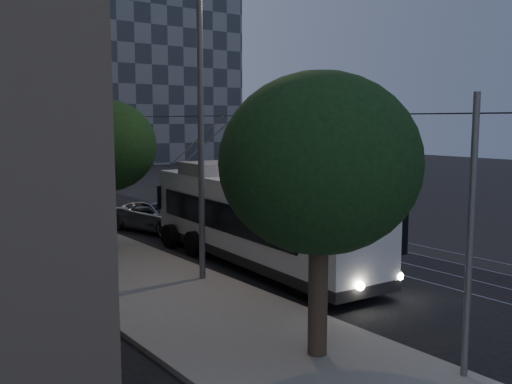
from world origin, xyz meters
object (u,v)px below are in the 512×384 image
(car_white_d, at_px, (10,178))
(streetlamp_far, at_px, (13,101))
(trolleybus, at_px, (254,219))
(car_white_c, at_px, (40,182))
(streetlamp_near, at_px, (211,84))
(car_white_a, at_px, (81,194))
(car_white_b, at_px, (81,194))
(pickup_silver, at_px, (159,216))

(car_white_d, relative_size, streetlamp_far, 0.40)
(trolleybus, relative_size, streetlamp_far, 1.11)
(car_white_c, relative_size, streetlamp_near, 0.38)
(car_white_a, bearing_deg, car_white_b, 92.77)
(car_white_b, relative_size, streetlamp_near, 0.42)
(streetlamp_far, bearing_deg, car_white_d, 80.01)
(car_white_a, bearing_deg, pickup_silver, -64.88)
(car_white_a, xyz_separation_m, car_white_c, (0.23, 9.45, -0.06))
(pickup_silver, xyz_separation_m, streetlamp_far, (-2.63, 15.73, 5.98))
(pickup_silver, bearing_deg, car_white_a, 75.17)
(streetlamp_near, bearing_deg, car_white_a, 82.84)
(pickup_silver, xyz_separation_m, car_white_b, (0.01, 10.87, -0.06))
(car_white_a, relative_size, car_white_b, 0.95)
(car_white_a, relative_size, streetlamp_near, 0.40)
(car_white_b, xyz_separation_m, car_white_d, (-1.17, 13.18, 0.09))
(trolleybus, relative_size, car_white_a, 2.82)
(pickup_silver, bearing_deg, trolleybus, -106.96)
(pickup_silver, height_order, car_white_c, pickup_silver)
(trolleybus, distance_m, car_white_c, 27.90)
(trolleybus, bearing_deg, car_white_c, 93.64)
(pickup_silver, distance_m, car_white_b, 10.87)
(pickup_silver, relative_size, streetlamp_near, 0.48)
(streetlamp_near, height_order, streetlamp_far, streetlamp_far)
(car_white_a, xyz_separation_m, streetlamp_far, (-2.44, 5.37, 5.96))
(trolleybus, height_order, pickup_silver, trolleybus)
(car_white_a, bearing_deg, car_white_d, 118.16)
(pickup_silver, bearing_deg, streetlamp_far, 83.61)
(car_white_a, distance_m, car_white_c, 9.45)
(trolleybus, bearing_deg, car_white_b, 93.56)
(streetlamp_near, bearing_deg, trolleybus, 21.66)
(trolleybus, height_order, car_white_b, trolleybus)
(car_white_c, bearing_deg, car_white_d, 123.29)
(car_white_a, bearing_deg, streetlamp_near, -73.07)
(car_white_c, distance_m, streetlamp_far, 7.75)
(car_white_b, bearing_deg, streetlamp_near, -112.13)
(trolleybus, distance_m, streetlamp_far, 24.45)
(car_white_c, bearing_deg, streetlamp_near, -77.89)
(car_white_d, bearing_deg, streetlamp_far, -114.69)
(trolleybus, bearing_deg, pickup_silver, 92.95)
(car_white_d, xyz_separation_m, streetlamp_far, (-1.46, -8.31, 5.95))
(streetlamp_near, distance_m, streetlamp_far, 24.79)
(car_white_b, bearing_deg, car_white_a, -125.91)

